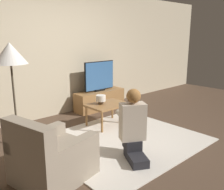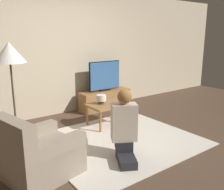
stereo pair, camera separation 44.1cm
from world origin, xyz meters
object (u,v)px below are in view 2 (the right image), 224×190
armchair (39,156)px  tv (105,76)px  table_lamp (101,98)px  person_kneeling (124,125)px  floor_lamp (10,56)px  coffee_table (108,106)px

armchair → tv: bearing=-62.7°
tv → table_lamp: bearing=-128.4°
tv → table_lamp: (-0.67, -0.85, -0.24)m
tv → person_kneeling: size_ratio=0.83×
tv → floor_lamp: bearing=-163.9°
person_kneeling → table_lamp: person_kneeling is taller
tv → armchair: (-2.25, -1.85, -0.50)m
tv → person_kneeling: tv is taller
coffee_table → floor_lamp: floor_lamp is taller
table_lamp → tv: bearing=51.6°
coffee_table → armchair: 1.93m
person_kneeling → floor_lamp: bearing=-26.8°
coffee_table → person_kneeling: bearing=-116.2°
armchair → person_kneeling: size_ratio=0.98×
table_lamp → armchair: bearing=-147.8°
tv → table_lamp: size_ratio=4.46×
armchair → person_kneeling: person_kneeling is taller
floor_lamp → person_kneeling: size_ratio=1.63×
tv → coffee_table: size_ratio=1.10×
tv → floor_lamp: size_ratio=0.51×
floor_lamp → person_kneeling: (1.01, -1.48, -0.87)m
floor_lamp → table_lamp: size_ratio=8.71×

